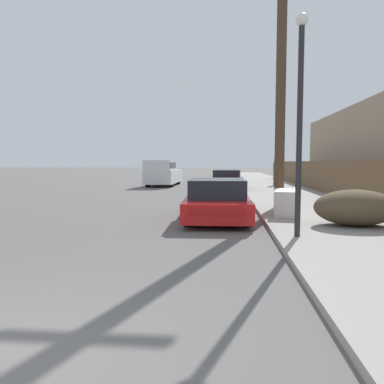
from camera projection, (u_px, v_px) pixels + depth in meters
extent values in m
cube|color=gray|center=(271.00, 186.00, 25.88)|extent=(4.20, 63.00, 0.12)
cube|color=silver|center=(286.00, 203.00, 11.36)|extent=(0.94, 1.78, 0.71)
cube|color=white|center=(286.00, 190.00, 11.33)|extent=(0.90, 1.71, 0.03)
cube|color=#333335|center=(292.00, 188.00, 11.80)|extent=(0.05, 0.20, 0.02)
cube|color=gray|center=(286.00, 189.00, 11.59)|extent=(0.75, 0.16, 0.01)
cube|color=gray|center=(287.00, 191.00, 11.08)|extent=(0.75, 0.16, 0.01)
cube|color=red|center=(217.00, 205.00, 11.30)|extent=(1.93, 4.55, 0.53)
cube|color=black|center=(217.00, 188.00, 10.85)|extent=(1.62, 2.20, 0.53)
cube|color=#B21414|center=(217.00, 212.00, 9.03)|extent=(1.42, 0.07, 0.19)
cylinder|color=black|center=(194.00, 202.00, 12.75)|extent=(0.22, 0.68, 0.68)
cylinder|color=black|center=(240.00, 202.00, 12.65)|extent=(0.22, 0.68, 0.68)
cylinder|color=black|center=(187.00, 213.00, 9.96)|extent=(0.22, 0.68, 0.68)
cylinder|color=black|center=(247.00, 214.00, 9.87)|extent=(0.22, 0.68, 0.68)
cube|color=#5B1E19|center=(228.00, 183.00, 21.88)|extent=(1.99, 4.52, 0.63)
cube|color=black|center=(227.00, 174.00, 21.66)|extent=(1.63, 2.56, 0.49)
cube|color=#B21414|center=(225.00, 184.00, 19.68)|extent=(1.35, 0.11, 0.22)
cylinder|color=black|center=(217.00, 184.00, 23.36)|extent=(0.24, 0.61, 0.60)
cylinder|color=black|center=(241.00, 185.00, 23.14)|extent=(0.24, 0.61, 0.60)
cylinder|color=black|center=(213.00, 187.00, 20.65)|extent=(0.24, 0.61, 0.60)
cylinder|color=black|center=(240.00, 188.00, 20.43)|extent=(0.24, 0.61, 0.60)
cube|color=silver|center=(164.00, 176.00, 27.13)|extent=(2.00, 5.53, 0.90)
cube|color=silver|center=(160.00, 165.00, 25.56)|extent=(1.84, 2.50, 0.70)
cube|color=black|center=(160.00, 165.00, 25.56)|extent=(1.88, 2.45, 0.39)
cylinder|color=black|center=(171.00, 181.00, 25.38)|extent=(0.27, 0.85, 0.85)
cylinder|color=black|center=(148.00, 181.00, 25.54)|extent=(0.27, 0.85, 0.85)
cylinder|color=black|center=(178.00, 179.00, 28.76)|extent=(0.27, 0.85, 0.85)
cylinder|color=black|center=(158.00, 179.00, 28.92)|extent=(0.27, 0.85, 0.85)
cylinder|color=#4C3826|center=(281.00, 75.00, 12.63)|extent=(0.34, 0.34, 9.06)
cylinder|color=#232326|center=(299.00, 134.00, 7.81)|extent=(0.12, 0.12, 4.35)
sphere|color=white|center=(302.00, 20.00, 7.62)|extent=(0.26, 0.26, 0.26)
ellipsoid|color=brown|center=(356.00, 208.00, 9.32)|extent=(2.03, 1.43, 0.90)
cube|color=brown|center=(318.00, 176.00, 20.64)|extent=(0.08, 34.46, 1.63)
cylinder|color=#282D42|center=(275.00, 179.00, 25.37)|extent=(0.28, 0.28, 0.87)
cylinder|color=#337F4C|center=(276.00, 167.00, 25.31)|extent=(0.34, 0.34, 0.69)
sphere|color=#8C664C|center=(276.00, 160.00, 25.27)|extent=(0.26, 0.26, 0.26)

